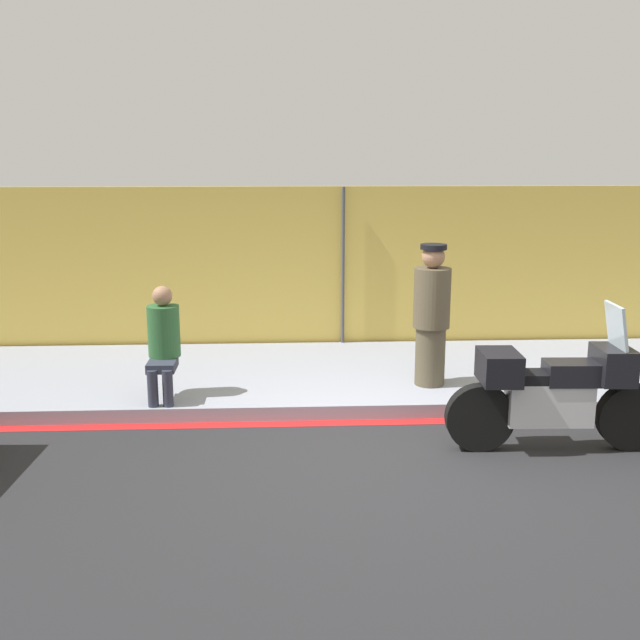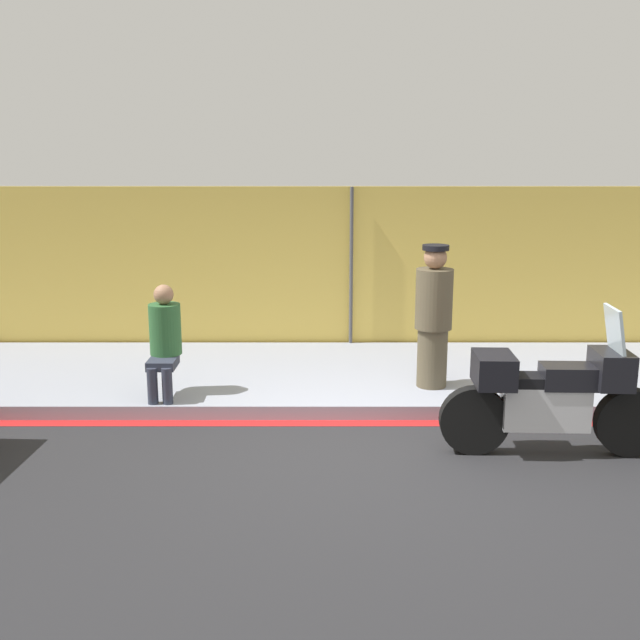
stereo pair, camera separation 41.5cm
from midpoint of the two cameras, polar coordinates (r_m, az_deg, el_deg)
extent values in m
plane|color=#262628|center=(7.23, 5.28, -10.46)|extent=(120.00, 120.00, 0.00)
cube|color=#8E93A3|center=(9.49, 3.99, -4.28)|extent=(43.50, 2.81, 0.16)
cube|color=red|center=(8.10, 4.69, -7.85)|extent=(43.50, 0.18, 0.01)
cube|color=gold|center=(10.70, 3.54, 3.75)|extent=(41.32, 0.08, 2.38)
cylinder|color=#4C4C51|center=(10.60, 3.57, 3.67)|extent=(0.05, 0.05, 2.38)
cylinder|color=black|center=(7.82, 24.03, -7.15)|extent=(0.67, 0.16, 0.66)
cylinder|color=black|center=(7.40, 13.31, -7.46)|extent=(0.67, 0.16, 0.66)
cube|color=silver|center=(7.51, 18.36, -6.31)|extent=(0.82, 0.31, 0.42)
cube|color=black|center=(7.48, 20.04, -4.08)|extent=(0.53, 0.33, 0.22)
cube|color=black|center=(7.41, 17.84, -4.41)|extent=(0.61, 0.30, 0.10)
cube|color=black|center=(7.59, 22.84, -3.46)|extent=(0.34, 0.49, 0.34)
cube|color=silver|center=(7.50, 23.08, -0.66)|extent=(0.12, 0.42, 0.42)
cube|color=black|center=(7.28, 14.76, -3.69)|extent=(0.38, 0.52, 0.30)
cylinder|color=brown|center=(8.84, 9.93, -2.83)|extent=(0.35, 0.35, 0.69)
cylinder|color=brown|center=(8.69, 10.10, 1.58)|extent=(0.43, 0.43, 0.69)
sphere|color=#A37556|center=(8.61, 10.22, 4.71)|extent=(0.26, 0.26, 0.26)
cylinder|color=black|center=(8.60, 10.25, 5.45)|extent=(0.30, 0.30, 0.06)
cylinder|color=#2D3342|center=(8.30, -11.19, -4.95)|extent=(0.11, 0.11, 0.40)
cylinder|color=#2D3342|center=(8.27, -10.10, -4.97)|extent=(0.11, 0.11, 0.40)
cube|color=#2D3342|center=(8.42, -10.45, -3.24)|extent=(0.30, 0.40, 0.10)
cylinder|color=#2D6033|center=(8.53, -10.30, -0.69)|extent=(0.36, 0.36, 0.57)
sphere|color=#A37556|center=(8.45, -10.40, 1.92)|extent=(0.22, 0.22, 0.22)
camera|label=1|loc=(0.21, -88.55, 0.32)|focal=42.00mm
camera|label=2|loc=(0.21, 91.45, -0.32)|focal=42.00mm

